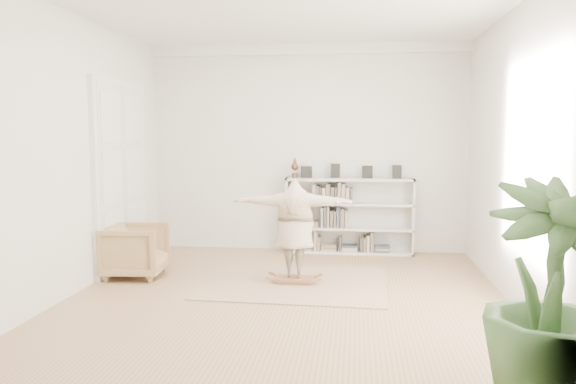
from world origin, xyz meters
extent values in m
plane|color=#916C4B|center=(0.00, 0.00, 0.00)|extent=(6.00, 6.00, 0.00)
plane|color=silver|center=(0.00, 3.00, 1.80)|extent=(5.50, 0.00, 5.50)
plane|color=silver|center=(0.00, -3.00, 1.80)|extent=(5.50, 0.00, 5.50)
plane|color=silver|center=(-2.75, 0.00, 1.80)|extent=(0.00, 6.00, 6.00)
plane|color=silver|center=(2.75, 0.00, 1.80)|extent=(0.00, 6.00, 6.00)
plane|color=white|center=(0.00, 0.00, 3.60)|extent=(6.00, 6.00, 0.00)
cube|color=white|center=(0.00, 2.94, 3.51)|extent=(5.50, 0.12, 0.18)
cube|color=white|center=(-2.71, 1.30, 1.40)|extent=(0.08, 1.78, 2.92)
cube|color=silver|center=(-2.69, 0.90, 1.40)|extent=(0.06, 0.78, 2.80)
cube|color=silver|center=(-2.69, 1.70, 1.40)|extent=(0.06, 0.78, 2.80)
cube|color=silver|center=(-0.33, 2.81, 0.65)|extent=(0.04, 0.35, 1.30)
cube|color=silver|center=(1.83, 2.81, 0.65)|extent=(0.04, 0.35, 1.30)
cube|color=silver|center=(0.75, 2.96, 0.65)|extent=(2.20, 0.04, 1.30)
cube|color=silver|center=(0.75, 2.81, 0.02)|extent=(2.20, 0.35, 0.04)
cube|color=silver|center=(0.75, 2.81, 0.43)|extent=(2.20, 0.35, 0.04)
cube|color=silver|center=(0.75, 2.81, 0.86)|extent=(2.20, 0.35, 0.04)
cube|color=silver|center=(0.75, 2.81, 1.28)|extent=(2.20, 0.35, 0.04)
cube|color=black|center=(0.00, 2.85, 1.42)|extent=(0.18, 0.07, 0.24)
cube|color=black|center=(0.50, 2.85, 1.42)|extent=(0.18, 0.07, 0.24)
cube|color=black|center=(1.05, 2.85, 1.42)|extent=(0.18, 0.07, 0.24)
cube|color=black|center=(1.55, 2.85, 1.42)|extent=(0.18, 0.07, 0.24)
imported|color=tan|center=(-2.30, 0.81, 0.38)|extent=(0.90, 0.88, 0.77)
cube|color=tan|center=(0.03, 0.70, 0.01)|extent=(2.56, 2.08, 0.02)
cube|color=brown|center=(0.03, 0.70, 0.08)|extent=(0.53, 0.33, 0.03)
cube|color=brown|center=(0.03, 0.70, 0.04)|extent=(0.36, 0.06, 0.04)
cube|color=brown|center=(0.03, 0.70, 0.04)|extent=(0.36, 0.06, 0.04)
cube|color=brown|center=(0.03, 0.70, 0.08)|extent=(0.21, 0.06, 0.11)
cube|color=brown|center=(0.03, 0.70, 0.08)|extent=(0.21, 0.06, 0.11)
imported|color=tan|center=(0.03, 0.70, 0.81)|extent=(1.69, 0.51, 1.36)
imported|color=#36572B|center=(2.30, -2.55, 0.87)|extent=(1.15, 1.15, 1.74)
camera|label=1|loc=(0.86, -6.85, 2.07)|focal=35.00mm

